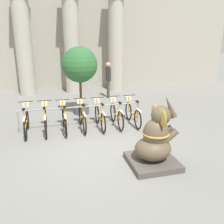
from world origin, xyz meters
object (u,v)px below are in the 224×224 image
object	(u,v)px
elephant_statue	(155,142)
bicycle_6	(133,113)
bicycle_0	(26,122)
bicycle_2	(64,119)
potted_tree	(80,67)
bicycle_1	(46,120)
person_pedestrian	(108,76)
bicycle_3	(82,117)
bicycle_4	(100,116)
bicycle_5	(116,114)

from	to	relation	value
elephant_statue	bicycle_6	bearing A→B (deg)	81.54
bicycle_0	bicycle_2	bearing A→B (deg)	-3.01
bicycle_0	potted_tree	distance (m)	3.04
bicycle_1	person_pedestrian	distance (m)	5.15
bicycle_3	person_pedestrian	bearing A→B (deg)	64.53
person_pedestrian	potted_tree	distance (m)	3.00
bicycle_1	bicycle_3	distance (m)	1.22
bicycle_1	potted_tree	xyz separation A→B (m)	(1.42, 1.70, 1.51)
bicycle_1	bicycle_4	bearing A→B (deg)	-1.20
bicycle_2	bicycle_6	distance (m)	2.45
bicycle_5	potted_tree	xyz separation A→B (m)	(-1.02, 1.70, 1.51)
bicycle_1	bicycle_2	xyz separation A→B (m)	(0.61, -0.04, 0.00)
bicycle_3	bicycle_6	distance (m)	1.84
bicycle_1	elephant_statue	size ratio (longest dim) A/B	0.94
bicycle_3	bicycle_6	xyz separation A→B (m)	(1.84, -0.00, 0.00)
bicycle_4	potted_tree	bearing A→B (deg)	103.29
bicycle_1	bicycle_5	bearing A→B (deg)	0.10
bicycle_3	bicycle_5	size ratio (longest dim) A/B	1.00
bicycle_2	bicycle_5	distance (m)	1.84
bicycle_3	bicycle_5	world-z (taller)	same
potted_tree	bicycle_5	bearing A→B (deg)	-58.93
bicycle_6	elephant_statue	world-z (taller)	elephant_statue
bicycle_2	bicycle_6	bearing A→B (deg)	1.01
bicycle_0	person_pedestrian	world-z (taller)	person_pedestrian
bicycle_2	bicycle_1	bearing A→B (deg)	176.12
bicycle_6	elephant_statue	bearing A→B (deg)	-98.46
bicycle_5	bicycle_6	world-z (taller)	same
bicycle_1	bicycle_5	distance (m)	2.45
bicycle_0	bicycle_1	distance (m)	0.61
bicycle_3	elephant_statue	bearing A→B (deg)	-64.63
bicycle_2	bicycle_3	xyz separation A→B (m)	(0.61, 0.04, 0.00)
bicycle_3	elephant_statue	xyz separation A→B (m)	(1.40, -2.95, 0.20)
bicycle_4	bicycle_5	xyz separation A→B (m)	(0.61, 0.04, 0.00)
person_pedestrian	potted_tree	size ratio (longest dim) A/B	0.67
bicycle_0	bicycle_6	size ratio (longest dim) A/B	1.00
bicycle_2	potted_tree	world-z (taller)	potted_tree
elephant_statue	bicycle_1	bearing A→B (deg)	131.68
elephant_statue	potted_tree	distance (m)	4.97
bicycle_5	potted_tree	size ratio (longest dim) A/B	0.63
potted_tree	bicycle_1	bearing A→B (deg)	-129.91
bicycle_0	bicycle_4	bearing A→B (deg)	-1.43
person_pedestrian	bicycle_6	bearing A→B (deg)	-91.13
bicycle_4	elephant_statue	world-z (taller)	elephant_statue
bicycle_0	bicycle_4	world-z (taller)	same
bicycle_1	bicycle_3	xyz separation A→B (m)	(1.22, 0.00, 0.00)
person_pedestrian	bicycle_4	bearing A→B (deg)	-107.78
bicycle_0	potted_tree	size ratio (longest dim) A/B	0.63
bicycle_2	bicycle_3	bearing A→B (deg)	4.16
bicycle_2	potted_tree	bearing A→B (deg)	65.03
bicycle_5	bicycle_6	distance (m)	0.61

